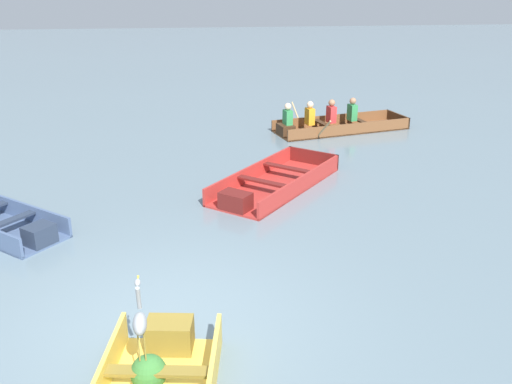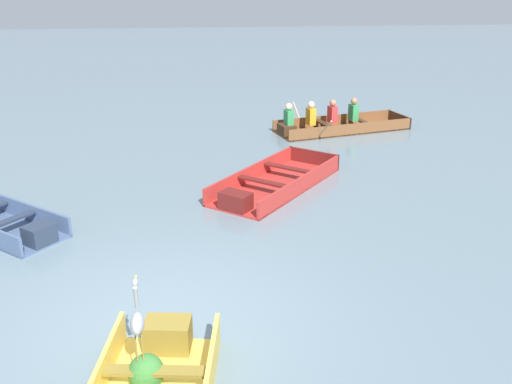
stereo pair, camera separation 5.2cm
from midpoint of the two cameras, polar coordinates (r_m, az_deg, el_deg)
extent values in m
plane|color=slate|center=(7.37, -9.28, -12.94)|extent=(80.00, 80.00, 0.00)
cube|color=olive|center=(6.79, -8.58, -13.93)|extent=(0.57, 0.43, 0.36)
cube|color=olive|center=(6.17, -9.84, -17.23)|extent=(1.08, 0.31, 0.04)
sphere|color=#387533|center=(6.28, -10.67, -17.28)|extent=(0.38, 0.38, 0.38)
cube|color=#475B7F|center=(10.82, -22.30, -1.73)|extent=(2.02, 1.69, 0.35)
cube|color=#273246|center=(9.72, -20.69, -3.96)|extent=(0.56, 0.57, 0.31)
cube|color=#273246|center=(10.26, -23.18, -2.58)|extent=(0.68, 0.77, 0.04)
cube|color=#AD2D28|center=(11.59, 2.19, 0.59)|extent=(3.03, 3.32, 0.04)
cube|color=#AD2D28|center=(11.27, 4.80, 0.76)|extent=(2.11, 2.57, 0.35)
cube|color=#AD2D28|center=(11.83, -0.27, 1.86)|extent=(2.11, 2.57, 0.35)
cube|color=maroon|center=(12.88, 5.88, 3.37)|extent=(0.99, 0.82, 0.35)
cube|color=maroon|center=(10.38, -1.91, -0.89)|extent=(0.66, 0.63, 0.32)
cube|color=maroon|center=(11.11, 0.91, 1.03)|extent=(0.98, 0.84, 0.04)
cube|color=maroon|center=(11.91, 3.42, 2.40)|extent=(0.98, 0.84, 0.04)
cube|color=brown|center=(15.97, 8.69, 6.18)|extent=(3.85, 1.99, 0.04)
cube|color=brown|center=(15.49, 9.67, 6.17)|extent=(3.59, 0.94, 0.31)
cube|color=brown|center=(16.40, 7.82, 7.11)|extent=(3.59, 0.94, 0.31)
cube|color=#3F2716|center=(16.88, 14.18, 7.06)|extent=(0.32, 1.10, 0.31)
cube|color=#3F2716|center=(15.22, 3.19, 6.23)|extent=(0.47, 0.58, 0.28)
cube|color=#3F2716|center=(15.67, 6.95, 6.78)|extent=(0.40, 1.03, 0.04)
cube|color=#3F2716|center=(16.19, 10.47, 7.06)|extent=(0.40, 1.03, 0.04)
cube|color=#338C4C|center=(16.02, 9.80, 7.84)|extent=(0.24, 0.32, 0.44)
sphere|color=#9E7051|center=(15.95, 9.88, 8.95)|extent=(0.18, 0.18, 0.18)
cube|color=red|center=(15.71, 7.74, 7.69)|extent=(0.24, 0.32, 0.44)
sphere|color=#9E7051|center=(15.64, 7.80, 8.83)|extent=(0.18, 0.18, 0.18)
cube|color=orange|center=(15.43, 5.60, 7.53)|extent=(0.24, 0.32, 0.44)
sphere|color=beige|center=(15.35, 5.65, 8.69)|extent=(0.18, 0.18, 0.18)
cube|color=#338C4C|center=(15.16, 3.39, 7.35)|extent=(0.24, 0.32, 0.44)
sphere|color=beige|center=(15.09, 3.41, 8.53)|extent=(0.18, 0.18, 0.18)
cylinder|color=tan|center=(14.71, 7.05, 6.34)|extent=(0.20, 0.63, 0.55)
cylinder|color=tan|center=(16.21, 4.26, 7.84)|extent=(0.20, 0.63, 0.55)
cylinder|color=olive|center=(6.03, -11.64, -14.85)|extent=(0.02, 0.02, 0.35)
cylinder|color=olive|center=(6.02, -11.05, -14.83)|extent=(0.02, 0.02, 0.35)
ellipsoid|color=#93999E|center=(5.88, -11.54, -12.75)|extent=(0.15, 0.33, 0.18)
cylinder|color=#93999E|center=(5.86, -11.65, -10.31)|extent=(0.05, 0.12, 0.28)
ellipsoid|color=#93999E|center=(5.82, -11.74, -8.84)|extent=(0.06, 0.11, 0.06)
cone|color=gold|center=(5.89, -11.71, -8.45)|extent=(0.03, 0.10, 0.02)
camera|label=1|loc=(0.03, -89.86, 0.06)|focal=40.00mm
camera|label=2|loc=(0.03, 90.14, -0.06)|focal=40.00mm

